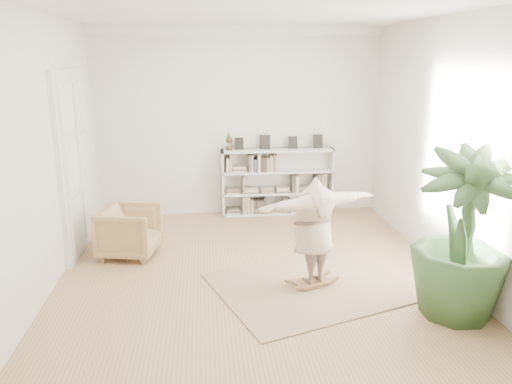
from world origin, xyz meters
TOP-DOWN VIEW (x-y plane):
  - floor at (0.00, 0.00)m, footprint 6.00×6.00m
  - room_shell at (0.00, 2.94)m, footprint 6.00×6.00m
  - doors at (-2.70, 1.30)m, footprint 0.09×1.78m
  - bookshelf at (0.74, 2.82)m, footprint 2.20×0.35m
  - armchair at (-1.87, 0.88)m, footprint 1.01×0.99m
  - rug at (0.74, -0.53)m, footprint 3.02×2.72m
  - rocker_board at (0.74, -0.53)m, footprint 0.56×0.44m
  - person at (0.74, -0.53)m, footprint 1.84×1.05m
  - houseplant at (2.30, -1.45)m, footprint 1.45×1.45m

SIDE VIEW (x-z plane):
  - floor at x=0.00m, z-range 0.00..0.00m
  - rug at x=0.74m, z-range 0.00..0.02m
  - rocker_board at x=0.74m, z-range 0.01..0.12m
  - armchair at x=-1.87m, z-range 0.00..0.78m
  - bookshelf at x=0.74m, z-range -0.18..1.46m
  - person at x=0.74m, z-range 0.12..1.57m
  - houseplant at x=2.30m, z-range 0.00..2.05m
  - doors at x=-2.70m, z-range -0.06..2.86m
  - room_shell at x=0.00m, z-range 0.51..6.51m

